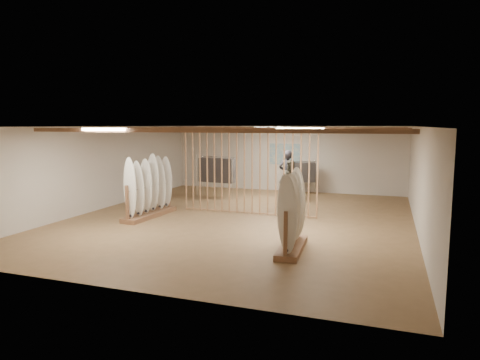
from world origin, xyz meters
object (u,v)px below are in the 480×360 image
(rack_left, at_px, (149,196))
(clothing_rack_a, at_px, (217,170))
(shopper_a, at_px, (288,171))
(shopper_b, at_px, (292,178))
(clothing_rack_b, at_px, (300,172))
(rack_right, at_px, (292,224))

(rack_left, bearing_deg, clothing_rack_a, 84.27)
(shopper_a, bearing_deg, rack_left, 54.37)
(rack_left, height_order, shopper_b, rack_left)
(clothing_rack_a, height_order, clothing_rack_b, clothing_rack_a)
(rack_left, relative_size, shopper_b, 1.36)
(rack_left, height_order, clothing_rack_a, rack_left)
(rack_right, distance_m, shopper_a, 6.87)
(rack_left, xyz_separation_m, shopper_a, (3.34, 4.55, 0.43))
(rack_right, xyz_separation_m, shopper_a, (-1.63, 6.66, 0.46))
(rack_left, relative_size, clothing_rack_a, 1.42)
(clothing_rack_a, distance_m, clothing_rack_b, 3.45)
(rack_right, bearing_deg, clothing_rack_b, 96.39)
(clothing_rack_b, distance_m, shopper_a, 1.27)
(clothing_rack_a, bearing_deg, shopper_a, 16.96)
(shopper_a, bearing_deg, clothing_rack_b, -100.70)
(clothing_rack_a, distance_m, shopper_a, 2.77)
(rack_left, xyz_separation_m, clothing_rack_b, (3.59, 5.78, 0.27))
(clothing_rack_a, relative_size, clothing_rack_b, 1.18)
(rack_left, distance_m, shopper_a, 5.66)
(clothing_rack_b, bearing_deg, shopper_a, -126.23)
(rack_left, xyz_separation_m, clothing_rack_a, (0.63, 4.01, 0.44))
(clothing_rack_a, relative_size, shopper_a, 0.78)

